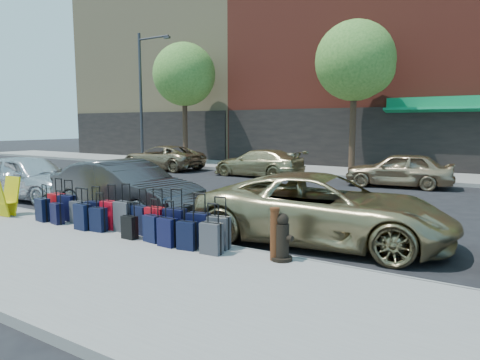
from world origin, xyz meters
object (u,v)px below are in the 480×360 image
Objects in this scene: suitcase_front_5 at (124,217)px; display_rack at (4,197)px; bollard at (275,233)px; car_far_0 at (163,158)px; tree_left at (186,76)px; car_far_1 at (258,163)px; car_near_2 at (324,209)px; car_near_0 at (29,177)px; car_far_2 at (399,170)px; fire_hydrant at (282,239)px; car_near_1 at (126,189)px; tree_center at (358,63)px; streetlight at (143,90)px.

display_rack is at bearing -170.47° from suitcase_front_5.
car_far_0 is at bearing 138.56° from bollard.
tree_left reaches higher than car_far_1.
car_near_2 reaches higher than car_far_1.
car_far_0 is (-2.76, 9.55, -0.07)m from car_near_0.
bollard is 11.37m from car_far_2.
fire_hydrant is at bearing -1.04° from display_rack.
tree_left is 15.83m from car_near_1.
car_near_1 is 9.91m from car_far_1.
display_rack is (6.00, -14.79, -4.77)m from tree_left.
tree_center reaches higher than car_near_1.
tree_center is 1.50× the size of car_far_0.
display_rack is at bearing -136.35° from car_near_0.
fire_hydrant is 0.16m from bollard.
suitcase_front_5 is 1.28× the size of fire_hydrant.
streetlight is 8.66× the size of bollard.
car_far_0 is (-13.02, 11.33, 0.14)m from fire_hydrant.
car_far_2 is at bearing 91.02° from car_far_1.
fire_hydrant is at bearing 49.84° from car_far_0.
streetlight reaches higher than suitcase_front_5.
bollard is 2.02m from car_near_2.
car_far_1 is (-3.10, 11.39, 0.17)m from suitcase_front_5.
tree_left is at bearing -111.88° from car_far_1.
car_near_2 reaches higher than fire_hydrant.
car_near_2 reaches higher than suitcase_front_5.
car_near_1 is (-1.64, 1.59, 0.28)m from suitcase_front_5.
car_far_1 is (0.73, 11.87, 0.02)m from display_rack.
streetlight is (-13.44, -0.70, -0.75)m from tree_center.
fire_hydrant is 0.20× the size of car_far_2.
car_far_1 reaches higher than display_rack.
tree_center is at bearing 102.00° from bollard.
suitcase_front_5 is at bearing 39.85° from car_far_0.
car_far_0 is (-7.55, 9.78, -0.09)m from car_near_1.
fire_hydrant is (3.82, 0.04, 0.05)m from suitcase_front_5.
car_near_1 is at bearing -97.65° from car_near_0.
car_far_1 is at bearing 120.84° from bollard.
car_near_2 is at bearing -34.99° from streetlight.
car_far_2 is (7.20, 11.81, 0.06)m from display_rack.
tree_center reaches higher than suitcase_front_5.
car_far_1 reaches higher than fire_hydrant.
streetlight is at bearing -177.02° from tree_center.
suitcase_front_5 is (-0.67, -14.31, -4.93)m from tree_center.
car_far_2 is (-0.45, 11.30, 0.17)m from fire_hydrant.
car_far_0 is at bearing 144.63° from fire_hydrant.
car_far_2 reaches higher than display_rack.
display_rack is at bearing -106.91° from tree_center.
display_rack is (-4.50, -14.79, -4.77)m from tree_center.
tree_center reaches higher than car_far_1.
streetlight reaches higher than car_far_0.
car_far_2 is at bearing -24.24° from car_near_1.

